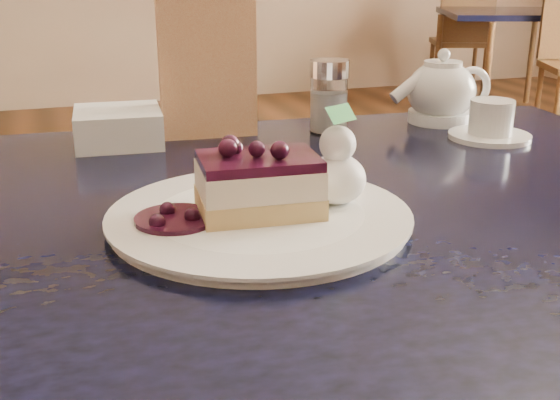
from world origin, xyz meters
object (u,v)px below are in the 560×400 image
object	(u,v)px
tea_set	(450,98)
bg_table_far_right	(507,105)
cheesecake_slice	(259,185)
main_table	(250,273)
dessert_plate	(259,218)

from	to	relation	value
tea_set	bg_table_far_right	size ratio (longest dim) A/B	0.14
bg_table_far_right	cheesecake_slice	bearing A→B (deg)	-109.42
main_table	dessert_plate	distance (m)	0.10
main_table	bg_table_far_right	distance (m)	4.46
dessert_plate	cheesecake_slice	size ratio (longest dim) A/B	2.37
cheesecake_slice	bg_table_far_right	world-z (taller)	cheesecake_slice
cheesecake_slice	bg_table_far_right	bearing A→B (deg)	54.74
dessert_plate	bg_table_far_right	world-z (taller)	dessert_plate
main_table	tea_set	distance (m)	0.53
tea_set	bg_table_far_right	xyz separation A→B (m)	(2.43, 3.08, -0.78)
main_table	tea_set	bearing A→B (deg)	37.61
dessert_plate	cheesecake_slice	world-z (taller)	cheesecake_slice
main_table	dessert_plate	bearing A→B (deg)	-90.00
main_table	cheesecake_slice	world-z (taller)	cheesecake_slice
dessert_plate	bg_table_far_right	bearing A→B (deg)	50.02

